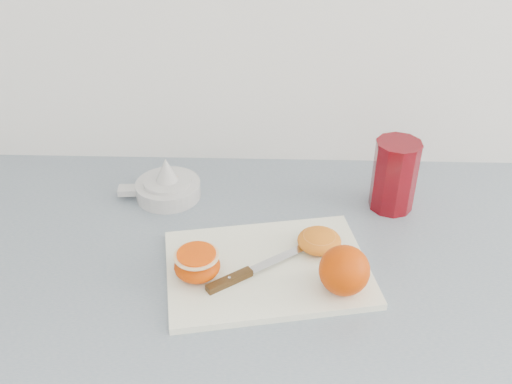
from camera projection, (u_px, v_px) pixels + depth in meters
cutting_board at (267, 268)px, 0.92m from camera, size 0.36×0.29×0.01m
whole_orange at (344, 270)px, 0.85m from camera, size 0.08×0.08×0.08m
half_orange at (197, 265)px, 0.88m from camera, size 0.07×0.07×0.05m
squeezed_shell at (319, 240)px, 0.94m from camera, size 0.07×0.07×0.03m
paring_knife at (238, 276)px, 0.88m from camera, size 0.16×0.12×0.01m
citrus_juicer at (167, 186)px, 1.09m from camera, size 0.16×0.12×0.08m
red_tumbler at (394, 178)px, 1.04m from camera, size 0.08×0.08×0.14m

